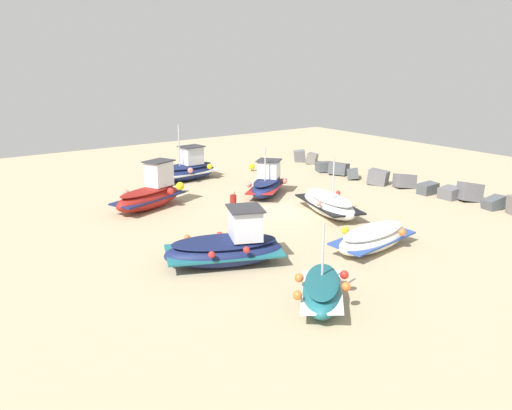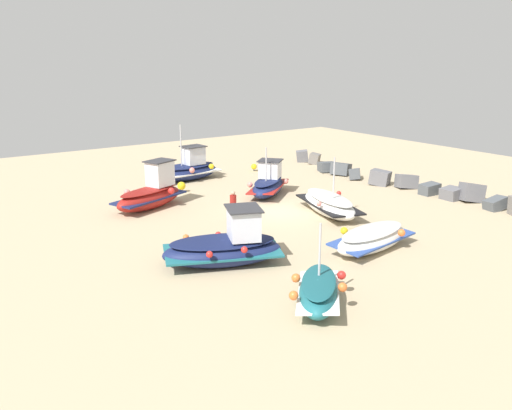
{
  "view_description": "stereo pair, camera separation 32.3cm",
  "coord_description": "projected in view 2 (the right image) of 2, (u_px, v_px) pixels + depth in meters",
  "views": [
    {
      "loc": [
        22.65,
        -18.02,
        8.22
      ],
      "look_at": [
        0.94,
        -2.32,
        0.9
      ],
      "focal_mm": 39.21,
      "sensor_mm": 36.0,
      "label": 1
    },
    {
      "loc": [
        22.84,
        -17.76,
        8.22
      ],
      "look_at": [
        0.94,
        -2.32,
        0.9
      ],
      "focal_mm": 39.21,
      "sensor_mm": 36.0,
      "label": 2
    }
  ],
  "objects": [
    {
      "name": "fishing_boat_0",
      "position": [
        329.0,
        204.0,
        29.27
      ],
      "size": [
        5.18,
        3.08,
        3.13
      ],
      "rotation": [
        0.0,
        0.0,
        2.85
      ],
      "color": "white",
      "rests_on": "ground_plane"
    },
    {
      "name": "fishing_boat_1",
      "position": [
        189.0,
        169.0,
        37.24
      ],
      "size": [
        2.49,
        4.54,
        3.77
      ],
      "rotation": [
        0.0,
        0.0,
        1.66
      ],
      "color": "navy",
      "rests_on": "ground_plane"
    },
    {
      "name": "fishing_boat_4",
      "position": [
        151.0,
        193.0,
        30.4
      ],
      "size": [
        3.0,
        4.79,
        2.54
      ],
      "rotation": [
        0.0,
        0.0,
        1.93
      ],
      "color": "maroon",
      "rests_on": "ground_plane"
    },
    {
      "name": "fishing_boat_5",
      "position": [
        318.0,
        291.0,
        18.67
      ],
      "size": [
        3.62,
        3.47,
        2.83
      ],
      "rotation": [
        0.0,
        0.0,
        5.54
      ],
      "color": "#1E6670",
      "rests_on": "ground_plane"
    },
    {
      "name": "mooring_buoy_1",
      "position": [
        182.0,
        186.0,
        33.95
      ],
      "size": [
        0.5,
        0.5,
        0.65
      ],
      "color": "#3F3F42",
      "rests_on": "ground_plane"
    },
    {
      "name": "fishing_boat_3",
      "position": [
        372.0,
        239.0,
        24.02
      ],
      "size": [
        2.35,
        4.71,
        1.03
      ],
      "rotation": [
        0.0,
        0.0,
        1.73
      ],
      "color": "white",
      "rests_on": "ground_plane"
    },
    {
      "name": "person_walking",
      "position": [
        233.0,
        205.0,
        27.39
      ],
      "size": [
        0.32,
        0.32,
        1.72
      ],
      "rotation": [
        0.0,
        0.0,
        6.13
      ],
      "color": "#2D2D38",
      "rests_on": "ground_plane"
    },
    {
      "name": "breakwater_rocks",
      "position": [
        405.0,
        182.0,
        34.94
      ],
      "size": [
        21.77,
        2.78,
        1.33
      ],
      "color": "slate",
      "rests_on": "ground_plane"
    },
    {
      "name": "fishing_boat_2",
      "position": [
        226.0,
        247.0,
        22.32
      ],
      "size": [
        3.71,
        5.22,
        2.37
      ],
      "rotation": [
        0.0,
        0.0,
        1.18
      ],
      "color": "navy",
      "rests_on": "ground_plane"
    },
    {
      "name": "ground_plane",
      "position": [
        281.0,
        211.0,
        30.04
      ],
      "size": [
        50.56,
        50.56,
        0.0
      ],
      "primitive_type": "plane",
      "color": "tan"
    },
    {
      "name": "mooring_buoy_0",
      "position": [
        254.0,
        167.0,
        40.04
      ],
      "size": [
        0.41,
        0.41,
        0.53
      ],
      "color": "#3F3F42",
      "rests_on": "ground_plane"
    },
    {
      "name": "fishing_boat_6",
      "position": [
        268.0,
        184.0,
        33.24
      ],
      "size": [
        3.92,
        4.26,
        3.0
      ],
      "rotation": [
        0.0,
        0.0,
        2.26
      ],
      "color": "navy",
      "rests_on": "ground_plane"
    }
  ]
}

